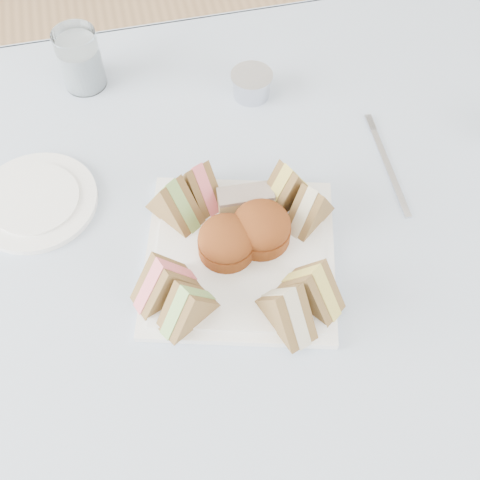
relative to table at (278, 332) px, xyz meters
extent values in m
plane|color=#9E7751|center=(0.00, 0.00, -0.37)|extent=(4.00, 4.00, 0.00)
cube|color=brown|center=(0.00, 0.00, 0.00)|extent=(0.90, 0.90, 0.74)
cube|color=white|center=(0.00, 0.00, 0.37)|extent=(1.02, 1.02, 0.01)
cube|color=white|center=(-0.09, -0.03, 0.38)|extent=(0.33, 0.33, 0.01)
cylinder|color=#863812|center=(-0.10, -0.02, 0.42)|extent=(0.10, 0.10, 0.05)
cylinder|color=#863812|center=(-0.05, -0.01, 0.42)|extent=(0.09, 0.09, 0.06)
cube|color=tan|center=(-0.06, 0.04, 0.41)|extent=(0.08, 0.04, 0.04)
cylinder|color=white|center=(-0.36, 0.13, 0.38)|extent=(0.25, 0.25, 0.01)
cylinder|color=white|center=(-0.27, 0.38, 0.43)|extent=(0.08, 0.08, 0.11)
cylinder|color=silver|center=(0.01, 0.29, 0.40)|extent=(0.09, 0.09, 0.04)
cube|color=silver|center=(0.18, 0.07, 0.38)|extent=(0.02, 0.18, 0.00)
camera|label=1|loc=(-0.19, -0.46, 1.12)|focal=45.00mm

